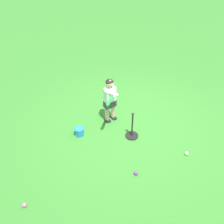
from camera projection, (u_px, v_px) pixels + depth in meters
ground_plane at (131, 126)px, 6.82m from camera, size 40.00×40.00×0.00m
child_batter at (110, 97)px, 6.59m from camera, size 0.34×0.74×1.08m
play_ball_midfield at (187, 153)px, 6.10m from camera, size 0.08×0.08×0.08m
play_ball_by_bucket at (136, 173)px, 5.70m from camera, size 0.08×0.08×0.08m
play_ball_far_right at (24, 205)px, 5.14m from camera, size 0.08×0.08×0.08m
batting_tee at (132, 133)px, 6.50m from camera, size 0.28×0.28×0.62m
toy_bucket at (79, 131)px, 6.54m from camera, size 0.22×0.22×0.19m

